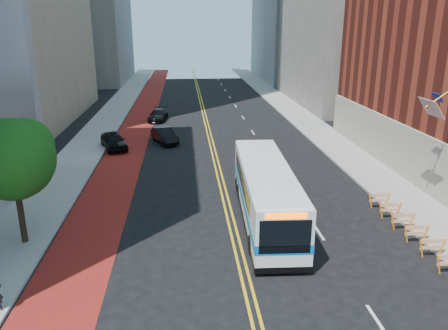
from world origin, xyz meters
The scene contains 13 objects.
ground centered at (0.00, 0.00, 0.00)m, with size 160.00×160.00×0.00m, color black.
sidewalk_left centered at (-12.00, 30.00, 0.07)m, with size 4.00×140.00×0.15m, color gray.
sidewalk_right centered at (12.00, 30.00, 0.07)m, with size 4.00×140.00×0.15m, color gray.
bus_lane_paint centered at (-8.10, 30.00, 0.00)m, with size 3.60×140.00×0.01m, color maroon.
center_line_inner centered at (-0.18, 30.00, 0.00)m, with size 0.14×140.00×0.01m, color gold.
center_line_outer centered at (0.18, 30.00, 0.00)m, with size 0.14×140.00×0.01m, color gold.
lane_dashes centered at (4.80, 38.00, 0.01)m, with size 0.14×98.20×0.01m.
construction_barriers centered at (9.60, 3.42, 0.68)m, with size 1.42×10.91×1.00m.
street_tree centered at (-11.24, 6.04, 4.91)m, with size 4.20×4.20×6.70m.
transit_bus centered at (2.06, 7.89, 1.80)m, with size 3.31×12.62×3.44m.
car_a centered at (-9.30, 24.65, 0.79)m, with size 1.87×4.66×1.59m, color black.
car_b centered at (-4.61, 26.42, 0.74)m, with size 1.56×4.47×1.47m, color black.
car_c centered at (-5.79, 37.10, 0.67)m, with size 1.89×4.65×1.35m, color black.
Camera 1 is at (-2.62, -15.88, 11.23)m, focal length 35.00 mm.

